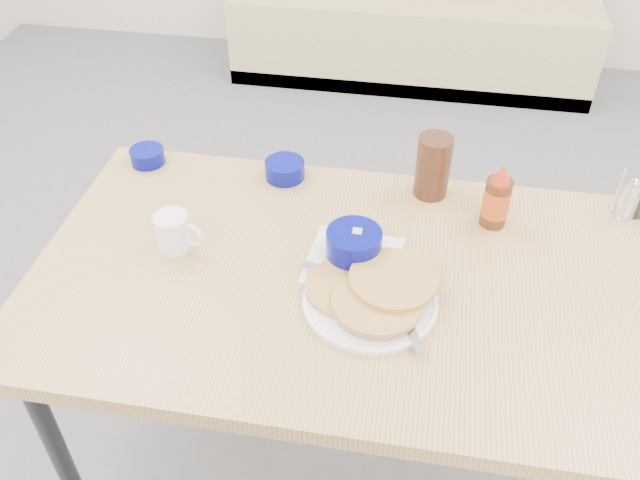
% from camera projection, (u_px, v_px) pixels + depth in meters
% --- Properties ---
extents(booth_bench, '(1.90, 0.56, 1.22)m').
position_uv_depth(booth_bench, '(414.00, 10.00, 3.63)').
color(booth_bench, tan).
rests_on(booth_bench, ground).
extents(dining_table, '(1.40, 0.80, 0.76)m').
position_uv_depth(dining_table, '(351.00, 296.00, 1.51)').
color(dining_table, tan).
rests_on(dining_table, ground).
extents(pancake_plate, '(0.28, 0.28, 0.05)m').
position_uv_depth(pancake_plate, '(372.00, 295.00, 1.40)').
color(pancake_plate, white).
rests_on(pancake_plate, dining_table).
extents(coffee_mug, '(0.11, 0.08, 0.09)m').
position_uv_depth(coffee_mug, '(174.00, 232.00, 1.51)').
color(coffee_mug, white).
rests_on(coffee_mug, dining_table).
extents(grits_setting, '(0.22, 0.23, 0.08)m').
position_uv_depth(grits_setting, '(354.00, 249.00, 1.48)').
color(grits_setting, white).
rests_on(grits_setting, dining_table).
extents(creamer_bowl, '(0.09, 0.09, 0.04)m').
position_uv_depth(creamer_bowl, '(147.00, 156.00, 1.79)').
color(creamer_bowl, '#040970').
rests_on(creamer_bowl, dining_table).
extents(butter_bowl, '(0.10, 0.10, 0.05)m').
position_uv_depth(butter_bowl, '(285.00, 170.00, 1.73)').
color(butter_bowl, '#040970').
rests_on(butter_bowl, dining_table).
extents(amber_tumbler, '(0.10, 0.10, 0.16)m').
position_uv_depth(amber_tumbler, '(433.00, 166.00, 1.65)').
color(amber_tumbler, '#3A1E12').
rests_on(amber_tumbler, dining_table).
extents(condiment_caddy, '(0.11, 0.08, 0.12)m').
position_uv_depth(condiment_caddy, '(638.00, 199.00, 1.61)').
color(condiment_caddy, silver).
rests_on(condiment_caddy, dining_table).
extents(syrup_bottle, '(0.06, 0.06, 0.16)m').
position_uv_depth(syrup_bottle, '(497.00, 199.00, 1.56)').
color(syrup_bottle, '#47230F').
rests_on(syrup_bottle, dining_table).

